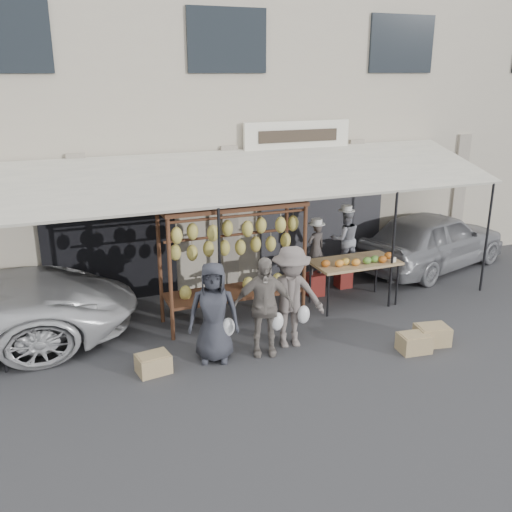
{
  "coord_description": "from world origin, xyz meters",
  "views": [
    {
      "loc": [
        -3.82,
        -7.57,
        4.44
      ],
      "look_at": [
        -0.23,
        1.4,
        1.3
      ],
      "focal_mm": 40.0,
      "sensor_mm": 36.0,
      "label": 1
    }
  ],
  "objects_px": {
    "customer_left": "(214,312)",
    "customer_right": "(291,297)",
    "crate_far": "(153,364)",
    "banana_rack": "(233,240)",
    "produce_table": "(356,263)",
    "crate_near_a": "(414,343)",
    "customer_mid": "(264,306)",
    "vendor_right": "(345,239)",
    "crate_near_b": "(432,335)",
    "sedan": "(433,239)",
    "vendor_left": "(316,249)"
  },
  "relations": [
    {
      "from": "customer_left",
      "to": "crate_near_b",
      "type": "bearing_deg",
      "value": 6.23
    },
    {
      "from": "vendor_left",
      "to": "produce_table",
      "type": "bearing_deg",
      "value": 114.39
    },
    {
      "from": "customer_left",
      "to": "crate_near_b",
      "type": "height_order",
      "value": "customer_left"
    },
    {
      "from": "customer_left",
      "to": "sedan",
      "type": "distance_m",
      "value": 6.61
    },
    {
      "from": "vendor_right",
      "to": "sedan",
      "type": "distance_m",
      "value": 2.63
    },
    {
      "from": "customer_left",
      "to": "crate_near_a",
      "type": "distance_m",
      "value": 3.37
    },
    {
      "from": "customer_left",
      "to": "crate_far",
      "type": "distance_m",
      "value": 1.21
    },
    {
      "from": "crate_near_b",
      "to": "banana_rack",
      "type": "bearing_deg",
      "value": 142.73
    },
    {
      "from": "banana_rack",
      "to": "produce_table",
      "type": "xyz_separation_m",
      "value": [
        2.48,
        -0.15,
        -0.69
      ]
    },
    {
      "from": "customer_left",
      "to": "sedan",
      "type": "bearing_deg",
      "value": 40.98
    },
    {
      "from": "customer_mid",
      "to": "crate_near_a",
      "type": "distance_m",
      "value": 2.59
    },
    {
      "from": "customer_right",
      "to": "crate_near_a",
      "type": "distance_m",
      "value": 2.18
    },
    {
      "from": "produce_table",
      "to": "vendor_left",
      "type": "xyz_separation_m",
      "value": [
        -0.49,
        0.76,
        0.13
      ]
    },
    {
      "from": "crate_near_b",
      "to": "customer_right",
      "type": "bearing_deg",
      "value": 159.46
    },
    {
      "from": "customer_mid",
      "to": "crate_near_a",
      "type": "bearing_deg",
      "value": -2.99
    },
    {
      "from": "banana_rack",
      "to": "customer_mid",
      "type": "height_order",
      "value": "banana_rack"
    },
    {
      "from": "banana_rack",
      "to": "crate_near_b",
      "type": "xyz_separation_m",
      "value": [
        2.81,
        -2.14,
        -1.41
      ]
    },
    {
      "from": "banana_rack",
      "to": "crate_near_b",
      "type": "bearing_deg",
      "value": -37.27
    },
    {
      "from": "vendor_right",
      "to": "crate_near_b",
      "type": "height_order",
      "value": "vendor_right"
    },
    {
      "from": "vendor_right",
      "to": "crate_near_a",
      "type": "relative_size",
      "value": 2.6
    },
    {
      "from": "customer_left",
      "to": "crate_near_a",
      "type": "height_order",
      "value": "customer_left"
    },
    {
      "from": "vendor_right",
      "to": "crate_near_a",
      "type": "height_order",
      "value": "vendor_right"
    },
    {
      "from": "produce_table",
      "to": "crate_near_a",
      "type": "distance_m",
      "value": 2.23
    },
    {
      "from": "customer_mid",
      "to": "customer_right",
      "type": "xyz_separation_m",
      "value": [
        0.52,
        0.09,
        0.04
      ]
    },
    {
      "from": "vendor_left",
      "to": "customer_right",
      "type": "bearing_deg",
      "value": 44.13
    },
    {
      "from": "vendor_left",
      "to": "crate_far",
      "type": "distance_m",
      "value": 4.35
    },
    {
      "from": "banana_rack",
      "to": "vendor_right",
      "type": "distance_m",
      "value": 2.93
    },
    {
      "from": "vendor_left",
      "to": "customer_mid",
      "type": "xyz_separation_m",
      "value": [
        -1.97,
        -1.99,
        -0.17
      ]
    },
    {
      "from": "customer_left",
      "to": "crate_near_b",
      "type": "xyz_separation_m",
      "value": [
        3.61,
        -0.85,
        -0.66
      ]
    },
    {
      "from": "crate_near_a",
      "to": "sedan",
      "type": "distance_m",
      "value": 4.55
    },
    {
      "from": "vendor_right",
      "to": "customer_right",
      "type": "distance_m",
      "value": 3.06
    },
    {
      "from": "customer_mid",
      "to": "customer_left",
      "type": "bearing_deg",
      "value": -168.96
    },
    {
      "from": "vendor_right",
      "to": "customer_right",
      "type": "relative_size",
      "value": 0.74
    },
    {
      "from": "crate_near_a",
      "to": "crate_far",
      "type": "distance_m",
      "value": 4.26
    },
    {
      "from": "customer_right",
      "to": "crate_near_b",
      "type": "relative_size",
      "value": 3.26
    },
    {
      "from": "sedan",
      "to": "produce_table",
      "type": "bearing_deg",
      "value": 97.37
    },
    {
      "from": "produce_table",
      "to": "customer_left",
      "type": "bearing_deg",
      "value": -160.85
    },
    {
      "from": "customer_right",
      "to": "crate_far",
      "type": "xyz_separation_m",
      "value": [
        -2.35,
        -0.06,
        -0.73
      ]
    },
    {
      "from": "banana_rack",
      "to": "customer_right",
      "type": "bearing_deg",
      "value": -67.18
    },
    {
      "from": "crate_near_b",
      "to": "crate_far",
      "type": "bearing_deg",
      "value": 170.23
    },
    {
      "from": "banana_rack",
      "to": "customer_mid",
      "type": "relative_size",
      "value": 1.56
    },
    {
      "from": "crate_far",
      "to": "sedan",
      "type": "height_order",
      "value": "sedan"
    },
    {
      "from": "customer_left",
      "to": "crate_near_a",
      "type": "relative_size",
      "value": 3.28
    },
    {
      "from": "vendor_left",
      "to": "crate_near_b",
      "type": "bearing_deg",
      "value": 98.14
    },
    {
      "from": "customer_right",
      "to": "crate_far",
      "type": "bearing_deg",
      "value": -168.07
    },
    {
      "from": "banana_rack",
      "to": "crate_far",
      "type": "height_order",
      "value": "banana_rack"
    },
    {
      "from": "vendor_right",
      "to": "sedan",
      "type": "xyz_separation_m",
      "value": [
        2.57,
        0.34,
        -0.38
      ]
    },
    {
      "from": "customer_left",
      "to": "customer_right",
      "type": "height_order",
      "value": "customer_right"
    },
    {
      "from": "banana_rack",
      "to": "customer_left",
      "type": "bearing_deg",
      "value": -121.76
    },
    {
      "from": "customer_left",
      "to": "customer_mid",
      "type": "height_order",
      "value": "customer_mid"
    }
  ]
}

